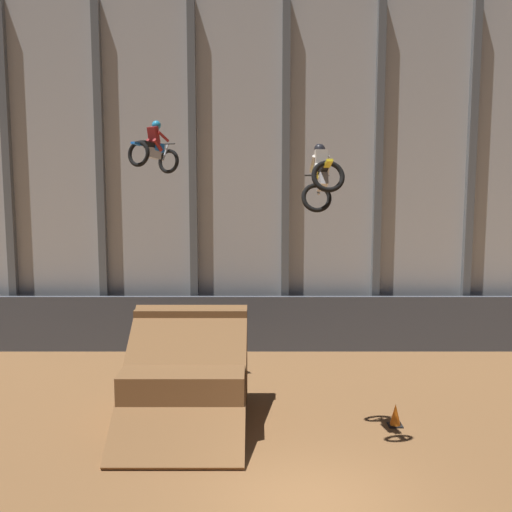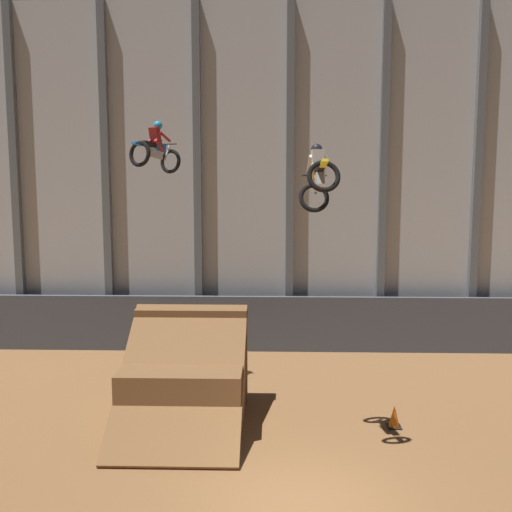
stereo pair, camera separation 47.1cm
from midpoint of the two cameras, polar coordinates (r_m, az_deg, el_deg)
ground_plane at (r=12.66m, az=5.67°, el=-22.56°), size 60.00×60.00×0.00m
arena_back_wall at (r=22.19m, az=3.85°, el=7.39°), size 32.00×0.40×12.67m
lower_barrier at (r=22.14m, az=3.80°, el=-6.48°), size 31.36×0.20×2.05m
dirt_ramp at (r=16.31m, az=-5.81°, el=-11.74°), size 3.14×4.41×2.86m
rider_bike_left_air at (r=17.75m, az=-8.77°, el=9.97°), size 1.39×1.75×1.53m
rider_bike_right_air at (r=13.77m, az=6.93°, el=7.40°), size 0.87×1.73×1.65m
traffic_cone_near_ramp at (r=16.25m, az=13.87°, el=-14.65°), size 0.36×0.36×0.58m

